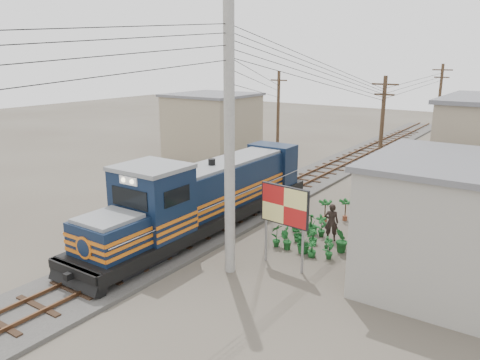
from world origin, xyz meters
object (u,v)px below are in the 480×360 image
Objects in this scene: locomotive at (205,198)px; billboard at (284,208)px; market_umbrella at (392,188)px; vendor at (331,222)px.

billboard is at bearing -15.48° from locomotive.
locomotive is 8.67m from market_umbrella.
locomotive is 5.83× the size of market_umbrella.
locomotive is 4.51× the size of billboard.
vendor is at bearing 89.39° from billboard.
locomotive is 5.96m from vendor.
billboard is 3.98m from vendor.
billboard reaches higher than market_umbrella.
vendor is at bearing 22.22° from locomotive.
market_umbrella is at bearing -149.80° from vendor.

